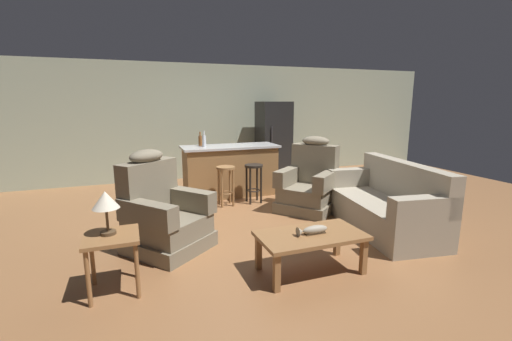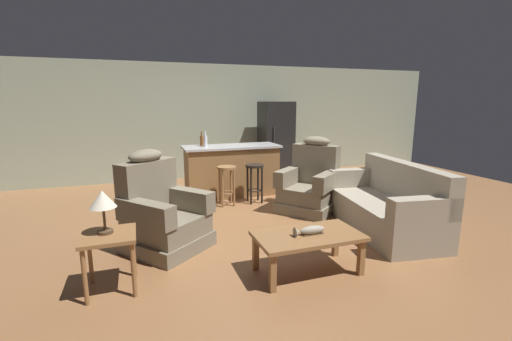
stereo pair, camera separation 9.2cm
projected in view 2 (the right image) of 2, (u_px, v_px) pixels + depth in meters
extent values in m
plane|color=brown|center=(255.00, 216.00, 5.35)|extent=(12.00, 12.00, 0.00)
cube|color=#9EA88E|center=(211.00, 122.00, 7.98)|extent=(12.00, 0.05, 2.60)
cube|color=olive|center=(308.00, 236.00, 3.53)|extent=(1.10, 0.60, 0.04)
cube|color=olive|center=(273.00, 273.00, 3.19)|extent=(0.06, 0.06, 0.38)
cube|color=olive|center=(361.00, 257.00, 3.51)|extent=(0.06, 0.06, 0.38)
cube|color=olive|center=(256.00, 252.00, 3.63)|extent=(0.06, 0.06, 0.38)
cube|color=olive|center=(336.00, 240.00, 3.95)|extent=(0.06, 0.06, 0.38)
cube|color=#4C3823|center=(312.00, 234.00, 3.52)|extent=(0.22, 0.07, 0.01)
ellipsoid|color=#9E937F|center=(312.00, 230.00, 3.51)|extent=(0.28, 0.09, 0.09)
cone|color=#9E937F|center=(297.00, 232.00, 3.46)|extent=(0.06, 0.10, 0.10)
cube|color=#9E937F|center=(381.00, 223.00, 4.78)|extent=(1.12, 2.01, 0.20)
cube|color=#9E937F|center=(382.00, 208.00, 4.74)|extent=(1.12, 2.01, 0.22)
cube|color=#9E937F|center=(405.00, 181.00, 4.72)|extent=(0.49, 1.91, 0.52)
cube|color=#9E937F|center=(424.00, 210.00, 3.87)|extent=(0.86, 0.33, 0.28)
cube|color=#9E937F|center=(355.00, 177.00, 5.51)|extent=(0.86, 0.33, 0.28)
cube|color=#756B56|center=(168.00, 241.00, 4.16)|extent=(1.18, 1.18, 0.18)
cube|color=#756B56|center=(167.00, 225.00, 4.12)|extent=(1.09, 1.10, 0.24)
cube|color=#756B56|center=(148.00, 186.00, 4.18)|extent=(0.74, 0.66, 0.64)
ellipsoid|color=#756B56|center=(146.00, 156.00, 4.11)|extent=(0.52, 0.50, 0.16)
cube|color=#756B56|center=(186.00, 199.00, 4.33)|extent=(0.64, 0.73, 0.26)
cube|color=#756B56|center=(145.00, 213.00, 3.78)|extent=(0.64, 0.73, 0.26)
cube|color=#756B56|center=(307.00, 206.00, 5.58)|extent=(1.18, 1.18, 0.18)
cube|color=#756B56|center=(308.00, 193.00, 5.54)|extent=(1.10, 1.09, 0.24)
cube|color=#756B56|center=(316.00, 164.00, 5.70)|extent=(0.66, 0.74, 0.64)
ellipsoid|color=#756B56|center=(317.00, 141.00, 5.63)|extent=(0.50, 0.53, 0.16)
cube|color=#756B56|center=(327.00, 181.00, 5.30)|extent=(0.73, 0.64, 0.26)
cube|color=#756B56|center=(289.00, 176.00, 5.65)|extent=(0.73, 0.64, 0.26)
cube|color=olive|center=(108.00, 236.00, 3.16)|extent=(0.48, 0.48, 0.04)
cylinder|color=olive|center=(85.00, 278.00, 2.96)|extent=(0.04, 0.04, 0.52)
cylinder|color=olive|center=(134.00, 270.00, 3.09)|extent=(0.04, 0.04, 0.52)
cylinder|color=olive|center=(90.00, 258.00, 3.33)|extent=(0.04, 0.04, 0.52)
cylinder|color=olive|center=(134.00, 252.00, 3.46)|extent=(0.04, 0.04, 0.52)
cylinder|color=#4C3823|center=(105.00, 232.00, 3.17)|extent=(0.14, 0.14, 0.03)
cylinder|color=#4C3823|center=(104.00, 219.00, 3.15)|extent=(0.02, 0.02, 0.22)
cone|color=beige|center=(102.00, 199.00, 3.11)|extent=(0.24, 0.24, 0.16)
cube|color=olive|center=(232.00, 171.00, 6.51)|extent=(1.71, 0.63, 0.91)
cube|color=#B2B2B2|center=(231.00, 147.00, 6.41)|extent=(1.80, 0.70, 0.04)
cylinder|color=olive|center=(226.00, 168.00, 5.80)|extent=(0.32, 0.32, 0.04)
torus|color=olive|center=(227.00, 193.00, 5.88)|extent=(0.23, 0.23, 0.02)
cylinder|color=olive|center=(222.00, 189.00, 5.74)|extent=(0.04, 0.04, 0.64)
cylinder|color=olive|center=(234.00, 188.00, 5.80)|extent=(0.04, 0.04, 0.64)
cylinder|color=olive|center=(220.00, 186.00, 5.92)|extent=(0.04, 0.04, 0.64)
cylinder|color=olive|center=(231.00, 185.00, 5.99)|extent=(0.04, 0.04, 0.64)
cylinder|color=black|center=(255.00, 166.00, 5.96)|extent=(0.32, 0.32, 0.04)
torus|color=black|center=(255.00, 190.00, 6.05)|extent=(0.23, 0.23, 0.02)
cylinder|color=black|center=(251.00, 186.00, 5.90)|extent=(0.04, 0.04, 0.64)
cylinder|color=black|center=(262.00, 186.00, 5.97)|extent=(0.04, 0.04, 0.64)
cylinder|color=black|center=(248.00, 184.00, 6.09)|extent=(0.04, 0.04, 0.64)
cylinder|color=black|center=(258.00, 183.00, 6.15)|extent=(0.04, 0.04, 0.64)
cube|color=black|center=(276.00, 140.00, 7.99)|extent=(0.70, 0.66, 1.76)
cylinder|color=#333338|center=(274.00, 138.00, 7.58)|extent=(0.02, 0.02, 0.50)
cylinder|color=silver|center=(205.00, 141.00, 6.24)|extent=(0.07, 0.07, 0.20)
cylinder|color=silver|center=(205.00, 133.00, 6.21)|extent=(0.03, 0.03, 0.09)
cylinder|color=brown|center=(202.00, 141.00, 6.38)|extent=(0.07, 0.07, 0.18)
cylinder|color=brown|center=(202.00, 134.00, 6.35)|extent=(0.03, 0.03, 0.08)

